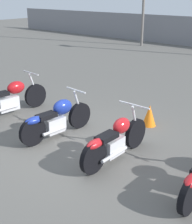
{
  "coord_description": "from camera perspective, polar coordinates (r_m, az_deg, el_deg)",
  "views": [
    {
      "loc": [
        4.2,
        -4.28,
        3.13
      ],
      "look_at": [
        0.0,
        0.6,
        0.65
      ],
      "focal_mm": 50.0,
      "sensor_mm": 36.0,
      "label": 1
    }
  ],
  "objects": [
    {
      "name": "ground_plane",
      "position": [
        6.76,
        -3.33,
        -6.53
      ],
      "size": [
        60.0,
        60.0,
        0.0
      ],
      "primitive_type": "plane",
      "color": "#5B5954"
    },
    {
      "name": "motorcycle_slot_0",
      "position": [
        8.72,
        -15.55,
        2.45
      ],
      "size": [
        0.7,
        2.28,
        1.04
      ],
      "rotation": [
        0.0,
        0.0,
        -0.07
      ],
      "color": "black",
      "rests_on": "ground_plane"
    },
    {
      "name": "motorcycle_slot_1",
      "position": [
        7.15,
        -7.23,
        -1.17
      ],
      "size": [
        0.65,
        2.0,
        1.0
      ],
      "rotation": [
        0.0,
        0.0,
        -0.08
      ],
      "color": "black",
      "rests_on": "ground_plane"
    },
    {
      "name": "motorcycle_slot_2",
      "position": [
        6.12,
        3.48,
        -5.21
      ],
      "size": [
        0.73,
        2.0,
        1.01
      ],
      "rotation": [
        0.0,
        0.0,
        0.0
      ],
      "color": "black",
      "rests_on": "ground_plane"
    },
    {
      "name": "traffic_cone_far",
      "position": [
        7.86,
        9.74,
        -0.6
      ],
      "size": [
        0.34,
        0.34,
        0.54
      ],
      "color": "orange",
      "rests_on": "ground_plane"
    }
  ]
}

